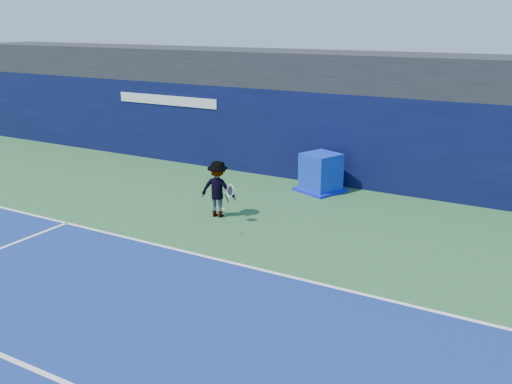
% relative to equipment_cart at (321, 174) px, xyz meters
% --- Properties ---
extents(ground, '(80.00, 80.00, 0.00)m').
position_rel_equipment_cart_xyz_m(ground, '(0.30, -9.19, -0.56)').
color(ground, '#2C6231').
rests_on(ground, ground).
extents(baseline, '(24.00, 0.10, 0.01)m').
position_rel_equipment_cart_xyz_m(baseline, '(0.30, -6.19, -0.55)').
color(baseline, white).
rests_on(baseline, ground).
extents(service_line, '(24.00, 0.10, 0.01)m').
position_rel_equipment_cart_xyz_m(service_line, '(0.30, -11.19, -0.55)').
color(service_line, white).
rests_on(service_line, ground).
extents(stadium_band, '(36.00, 3.00, 1.20)m').
position_rel_equipment_cart_xyz_m(stadium_band, '(0.30, 2.31, 3.04)').
color(stadium_band, black).
rests_on(stadium_band, back_wall_assembly).
extents(back_wall_assembly, '(36.00, 1.03, 3.00)m').
position_rel_equipment_cart_xyz_m(back_wall_assembly, '(0.29, 1.31, 0.94)').
color(back_wall_assembly, '#090D33').
rests_on(back_wall_assembly, ground).
extents(equipment_cart, '(1.65, 1.65, 1.22)m').
position_rel_equipment_cart_xyz_m(equipment_cart, '(0.00, 0.00, 0.00)').
color(equipment_cart, '#0D2CBD').
rests_on(equipment_cart, ground).
extents(tennis_player, '(1.29, 0.76, 1.57)m').
position_rel_equipment_cart_xyz_m(tennis_player, '(-1.49, -3.64, 0.23)').
color(tennis_player, white).
rests_on(tennis_player, ground).
extents(tennis_ball, '(0.06, 0.06, 0.06)m').
position_rel_equipment_cart_xyz_m(tennis_ball, '(-0.52, -4.85, 0.16)').
color(tennis_ball, '#F2F71B').
rests_on(tennis_ball, ground).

